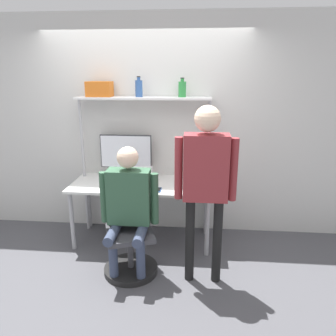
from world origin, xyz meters
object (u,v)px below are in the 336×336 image
(person_seated, at_px, (128,202))
(bottle_blue, at_px, (139,88))
(monitor, at_px, (126,153))
(bottle_green, at_px, (182,89))
(storage_box, at_px, (100,89))
(laptop, at_px, (137,182))
(cell_phone, at_px, (158,190))
(person_standing, at_px, (206,173))
(office_chair, at_px, (130,246))

(person_seated, xyz_separation_m, bottle_blue, (-0.04, 0.93, 1.05))
(monitor, xyz_separation_m, bottle_green, (0.69, -0.01, 0.78))
(person_seated, relative_size, storage_box, 4.61)
(monitor, height_order, laptop, monitor)
(cell_phone, distance_m, bottle_green, 1.20)
(laptop, bearing_deg, person_seated, -88.71)
(cell_phone, bearing_deg, bottle_blue, 121.48)
(person_standing, xyz_separation_m, bottle_green, (-0.27, 0.99, 0.71))
(monitor, xyz_separation_m, person_seated, (0.22, -0.95, -0.26))
(storage_box, bearing_deg, office_chair, -60.97)
(bottle_blue, bearing_deg, cell_phone, -58.52)
(bottle_blue, bearing_deg, office_chair, -88.57)
(monitor, bearing_deg, person_standing, -46.17)
(laptop, xyz_separation_m, cell_phone, (0.25, -0.06, -0.06))
(monitor, height_order, person_seated, person_seated)
(storage_box, bearing_deg, bottle_blue, 0.00)
(person_seated, relative_size, person_standing, 0.77)
(bottle_blue, bearing_deg, laptop, -86.53)
(person_standing, bearing_deg, bottle_blue, 128.20)
(person_seated, height_order, bottle_green, bottle_green)
(laptop, relative_size, person_seated, 0.25)
(monitor, distance_m, office_chair, 1.20)
(bottle_green, bearing_deg, cell_phone, -118.61)
(bottle_green, bearing_deg, monitor, 178.78)
(monitor, height_order, bottle_blue, bottle_blue)
(bottle_blue, bearing_deg, person_seated, -87.83)
(laptop, bearing_deg, monitor, 118.11)
(bottle_green, bearing_deg, laptop, -142.22)
(monitor, height_order, bottle_green, bottle_green)
(cell_phone, height_order, bottle_blue, bottle_blue)
(office_chair, bearing_deg, bottle_blue, 91.43)
(person_standing, relative_size, bottle_blue, 7.42)
(storage_box, bearing_deg, monitor, 2.96)
(cell_phone, xyz_separation_m, office_chair, (-0.25, -0.45, -0.46))
(office_chair, height_order, person_seated, person_seated)
(bottle_blue, height_order, storage_box, bottle_blue)
(person_standing, bearing_deg, storage_box, 141.59)
(laptop, relative_size, bottle_green, 1.51)
(laptop, distance_m, cell_phone, 0.26)
(monitor, xyz_separation_m, office_chair, (0.21, -0.90, -0.77))
(monitor, height_order, cell_phone, monitor)
(person_standing, relative_size, storage_box, 6.01)
(monitor, distance_m, person_seated, 1.01)
(cell_phone, xyz_separation_m, storage_box, (-0.74, 0.44, 1.08))
(bottle_green, xyz_separation_m, storage_box, (-0.98, 0.00, -0.01))
(cell_phone, bearing_deg, office_chair, -118.71)
(cell_phone, distance_m, person_standing, 0.84)
(monitor, bearing_deg, person_seated, -76.87)
(office_chair, bearing_deg, monitor, 102.97)
(office_chair, bearing_deg, laptop, 89.92)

